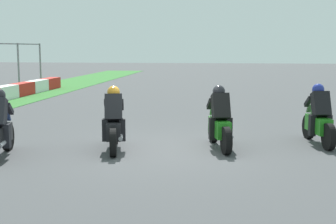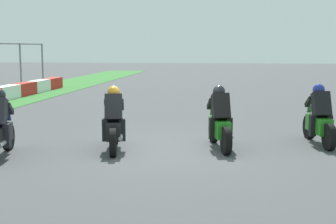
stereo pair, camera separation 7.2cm
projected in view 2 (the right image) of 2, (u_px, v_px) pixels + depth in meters
The scene contains 4 objects.
ground_plane at pixel (166, 149), 10.96m from camera, with size 120.00×120.00×0.00m, color #434447.
rider_lane_a at pixel (319, 120), 11.45m from camera, with size 2.04×0.60×1.51m.
rider_lane_b at pixel (220, 123), 11.03m from camera, with size 2.02×0.67×1.51m.
rider_lane_c at pixel (114, 124), 10.85m from camera, with size 2.02×0.65×1.51m.
Camera 2 is at (-10.63, -1.45, 2.41)m, focal length 49.39 mm.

